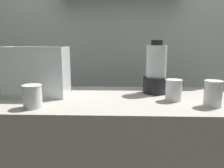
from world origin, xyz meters
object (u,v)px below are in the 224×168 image
juice_cup_orange_far_left (33,98)px  juice_cup_orange_middle (213,95)px  carrot_display_bin (36,80)px  blender_pitcher (156,71)px  juice_cup_pomegranate_left (173,92)px

juice_cup_orange_far_left → juice_cup_orange_middle: bearing=3.6°
carrot_display_bin → juice_cup_orange_far_left: 0.27m
juice_cup_orange_middle → blender_pitcher: bearing=129.4°
blender_pitcher → juice_cup_orange_far_left: bearing=-151.6°
juice_cup_pomegranate_left → juice_cup_orange_middle: 0.20m
carrot_display_bin → juice_cup_pomegranate_left: 0.79m
blender_pitcher → juice_cup_orange_middle: 0.38m
blender_pitcher → juice_cup_pomegranate_left: 0.21m
carrot_display_bin → blender_pitcher: bearing=6.8°
blender_pitcher → juice_cup_orange_middle: bearing=-50.6°
blender_pitcher → juice_cup_orange_far_left: (-0.64, -0.35, -0.09)m
juice_cup_pomegranate_left → juice_cup_orange_middle: size_ratio=0.89×
juice_cup_orange_far_left → juice_cup_orange_middle: (0.88, 0.06, 0.01)m
carrot_display_bin → blender_pitcher: size_ratio=1.08×
blender_pitcher → juice_cup_orange_far_left: blender_pitcher is taller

